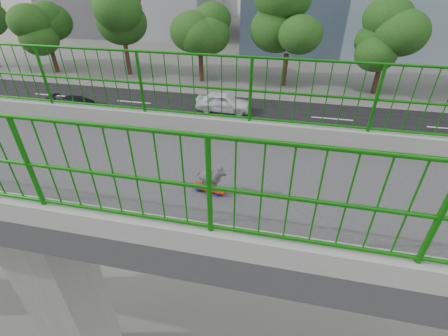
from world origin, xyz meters
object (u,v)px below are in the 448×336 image
poodle (211,177)px  car_5 (131,203)px  car_3 (79,107)px  skateboard (210,189)px  car_2 (230,144)px  car_6 (262,177)px  car_4 (223,102)px  car_0 (320,229)px

poodle → car_5: poodle is taller
poodle → car_3: (-15.99, -14.40, -6.55)m
skateboard → car_2: skateboard is taller
car_2 → car_3: car_3 is taller
car_3 → car_6: 15.83m
skateboard → car_5: bearing=-130.1°
car_3 → car_5: bearing=-137.0°
skateboard → car_5: size_ratio=0.11×
skateboard → car_6: (-9.58, 0.10, -6.30)m
skateboard → car_2: bearing=-160.7°
car_4 → car_5: size_ratio=0.99×
skateboard → car_2: size_ratio=0.10×
car_3 → car_5: 13.13m
car_2 → car_4: size_ratio=1.14×
skateboard → poodle: size_ratio=1.11×
car_2 → car_3: 12.58m
poodle → car_2: 14.55m
car_2 → car_4: bearing=15.5°
car_2 → car_5: car_5 is taller
car_5 → car_6: (-3.20, 5.53, 0.05)m
car_0 → car_5: (0.00, -8.18, -0.06)m
car_6 → car_4: bearing=-157.0°
skateboard → car_6: size_ratio=0.09×
car_0 → car_6: bearing=-140.4°
poodle → car_4: poodle is taller
car_5 → car_6: 6.39m
car_0 → car_3: 19.64m
poodle → car_0: 9.50m
skateboard → car_5: (-6.38, -5.43, -6.34)m
car_3 → car_5: size_ratio=1.13×
poodle → car_0: poodle is taller
skateboard → car_4: (-19.18, -3.98, -6.32)m
skateboard → car_2: 14.45m
car_2 → car_6: car_6 is taller
car_5 → car_6: car_6 is taller
poodle → car_4: (-19.19, -4.00, -6.53)m
car_3 → car_6: car_6 is taller
poodle → car_3: poodle is taller
car_6 → car_0: bearing=39.6°
poodle → car_2: (-12.79, -2.24, -6.58)m
car_0 → car_6: 4.16m
skateboard → car_4: skateboard is taller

